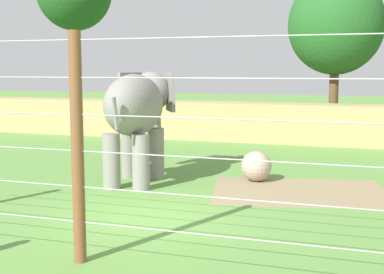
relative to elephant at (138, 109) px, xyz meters
The scene contains 7 objects.
ground_plane 4.49m from the elephant, 62.32° to the right, with size 120.00×120.00×0.00m, color #609342.
dirt_patch 5.25m from the elephant, ahead, with size 4.74×3.48×0.01m, color #937F5B.
embankment_wall 10.20m from the elephant, 79.57° to the left, with size 36.00×1.80×1.78m, color tan.
elephant is the anchor object (origin of this frame).
enrichment_ball 3.91m from the elephant, 18.13° to the left, with size 0.91×0.91×0.91m, color tan.
cable_fence 6.75m from the elephant, 74.25° to the right, with size 11.80×0.22×3.97m.
tree_left_of_centre 13.54m from the elephant, 68.63° to the left, with size 4.51×4.51×7.80m.
Camera 1 is at (4.68, -10.82, 3.32)m, focal length 49.77 mm.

